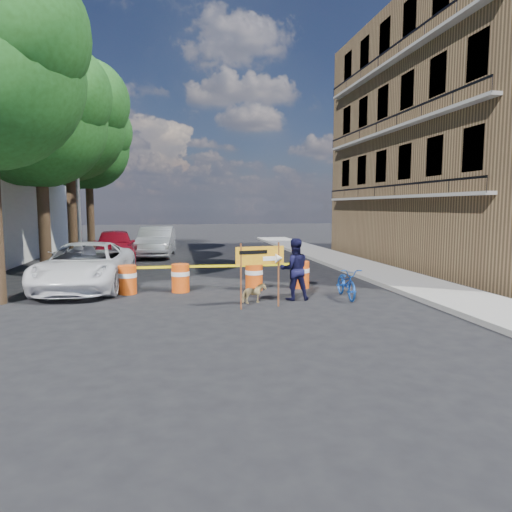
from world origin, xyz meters
name	(u,v)px	position (x,y,z in m)	size (l,w,h in m)	color
ground	(248,310)	(0.00, 0.00, 0.00)	(120.00, 120.00, 0.00)	black
sidewalk_east	(371,270)	(6.20, 6.00, 0.07)	(2.40, 40.00, 0.15)	gray
apartment_building	(473,136)	(12.00, 8.00, 6.00)	(8.00, 16.00, 12.00)	olive
tree_mid_a	(41,119)	(-6.74, 7.00, 6.01)	(5.25, 5.00, 8.68)	#332316
tree_mid_b	(70,123)	(-6.73, 12.00, 6.71)	(5.67, 5.40, 9.62)	#332316
tree_far	(89,147)	(-6.74, 17.00, 6.22)	(5.04, 4.80, 8.84)	#332316
streetlamp	(79,169)	(-5.93, 9.50, 4.38)	(1.25, 0.18, 8.00)	gray
barrel_far_left	(127,279)	(-3.36, 2.86, 0.47)	(0.58, 0.58, 0.90)	#E0490D
barrel_mid_left	(180,277)	(-1.72, 2.90, 0.47)	(0.58, 0.58, 0.90)	#E0490D
barrel_mid_right	(254,276)	(0.65, 2.79, 0.47)	(0.58, 0.58, 0.90)	#E0490D
barrel_far_right	(301,274)	(2.27, 2.94, 0.47)	(0.58, 0.58, 0.90)	#E0490D
detour_sign	(266,260)	(0.52, 0.21, 1.29)	(1.36, 0.36, 1.77)	#592D19
pedestrian	(294,269)	(1.54, 1.07, 0.90)	(0.88, 0.68, 1.81)	black
bicycle	(347,269)	(3.14, 1.04, 0.87)	(0.61, 0.92, 1.74)	#1547AD
dog	(254,293)	(0.28, 0.78, 0.28)	(0.31, 0.67, 0.57)	tan
suv_white	(86,266)	(-4.80, 4.06, 0.77)	(2.55, 5.53, 1.54)	white
sedan_red	(115,245)	(-4.80, 11.68, 0.81)	(1.92, 4.77, 1.63)	maroon
sedan_silver	(157,242)	(-2.84, 13.70, 0.82)	(1.73, 4.96, 1.63)	silver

